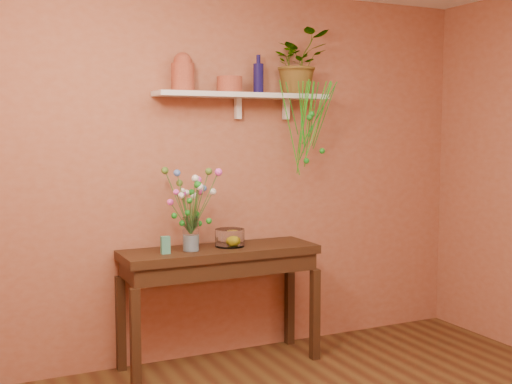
# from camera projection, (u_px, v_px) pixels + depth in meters

# --- Properties ---
(room) EXTENTS (4.04, 4.04, 2.70)m
(room) POSITION_uv_depth(u_px,v_px,m) (399.00, 199.00, 3.01)
(room) COLOR #513518
(room) RESTS_ON ground
(sideboard) EXTENTS (1.39, 0.45, 0.85)m
(sideboard) POSITION_uv_depth(u_px,v_px,m) (220.00, 265.00, 4.57)
(sideboard) COLOR #341D11
(sideboard) RESTS_ON ground
(wall_shelf) EXTENTS (1.30, 0.24, 0.19)m
(wall_shelf) POSITION_uv_depth(u_px,v_px,m) (244.00, 96.00, 4.67)
(wall_shelf) COLOR white
(wall_shelf) RESTS_ON room
(terracotta_jug) EXTENTS (0.21, 0.21, 0.27)m
(terracotta_jug) POSITION_uv_depth(u_px,v_px,m) (183.00, 73.00, 4.47)
(terracotta_jug) COLOR #A7482D
(terracotta_jug) RESTS_ON wall_shelf
(terracotta_pot) EXTENTS (0.23, 0.23, 0.11)m
(terracotta_pot) POSITION_uv_depth(u_px,v_px,m) (230.00, 84.00, 4.58)
(terracotta_pot) COLOR #A7482D
(terracotta_pot) RESTS_ON wall_shelf
(blue_bottle) EXTENTS (0.09, 0.09, 0.28)m
(blue_bottle) POSITION_uv_depth(u_px,v_px,m) (258.00, 78.00, 4.73)
(blue_bottle) COLOR #130F45
(blue_bottle) RESTS_ON wall_shelf
(spider_plant) EXTENTS (0.45, 0.39, 0.47)m
(spider_plant) POSITION_uv_depth(u_px,v_px,m) (298.00, 63.00, 4.85)
(spider_plant) COLOR #1D821E
(spider_plant) RESTS_ON wall_shelf
(plant_fronds) EXTENTS (0.53, 0.36, 0.68)m
(plant_fronds) POSITION_uv_depth(u_px,v_px,m) (310.00, 126.00, 4.75)
(plant_fronds) COLOR #1D821E
(plant_fronds) RESTS_ON wall_shelf
(glass_vase) EXTENTS (0.11, 0.11, 0.23)m
(glass_vase) POSITION_uv_depth(u_px,v_px,m) (191.00, 237.00, 4.44)
(glass_vase) COLOR white
(glass_vase) RESTS_ON sideboard
(bouquet) EXTENTS (0.36, 0.30, 0.46)m
(bouquet) POSITION_uv_depth(u_px,v_px,m) (193.00, 193.00, 4.39)
(bouquet) COLOR #386B28
(bouquet) RESTS_ON glass_vase
(glass_bowl) EXTENTS (0.21, 0.21, 0.12)m
(glass_bowl) POSITION_uv_depth(u_px,v_px,m) (230.00, 238.00, 4.61)
(glass_bowl) COLOR white
(glass_bowl) RESTS_ON sideboard
(lemon) EXTENTS (0.08, 0.08, 0.08)m
(lemon) POSITION_uv_depth(u_px,v_px,m) (232.00, 241.00, 4.60)
(lemon) COLOR #FFF215
(lemon) RESTS_ON glass_bowl
(carton) EXTENTS (0.06, 0.05, 0.12)m
(carton) POSITION_uv_depth(u_px,v_px,m) (165.00, 245.00, 4.33)
(carton) COLOR teal
(carton) RESTS_ON sideboard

